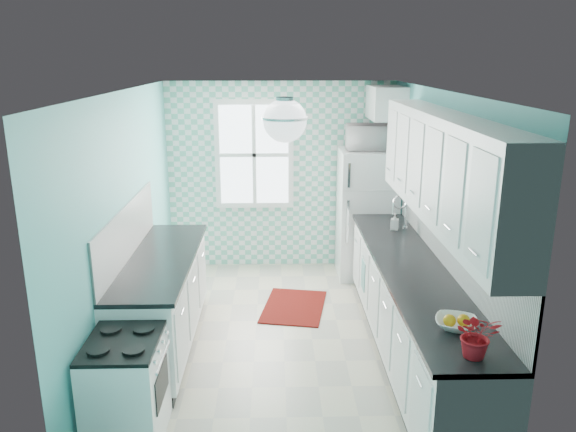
{
  "coord_description": "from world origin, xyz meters",
  "views": [
    {
      "loc": [
        -0.08,
        -5.19,
        2.8
      ],
      "look_at": [
        0.05,
        0.25,
        1.25
      ],
      "focal_mm": 35.0,
      "sensor_mm": 36.0,
      "label": 1
    }
  ],
  "objects_px": {
    "microwave": "(370,137)",
    "fruit_bowl": "(456,323)",
    "sink": "(391,231)",
    "stove": "(126,388)",
    "potted_plant": "(477,335)",
    "fridge": "(367,213)",
    "ceiling_light": "(285,120)"
  },
  "relations": [
    {
      "from": "ceiling_light",
      "to": "microwave",
      "type": "height_order",
      "value": "ceiling_light"
    },
    {
      "from": "stove",
      "to": "fridge",
      "type": "bearing_deg",
      "value": 53.18
    },
    {
      "from": "fridge",
      "to": "potted_plant",
      "type": "height_order",
      "value": "fridge"
    },
    {
      "from": "fridge",
      "to": "fruit_bowl",
      "type": "distance_m",
      "value": 3.41
    },
    {
      "from": "ceiling_light",
      "to": "microwave",
      "type": "xyz_separation_m",
      "value": [
        1.11,
        2.6,
        -0.5
      ]
    },
    {
      "from": "fridge",
      "to": "potted_plant",
      "type": "xyz_separation_m",
      "value": [
        0.09,
        -3.8,
        0.26
      ]
    },
    {
      "from": "ceiling_light",
      "to": "potted_plant",
      "type": "xyz_separation_m",
      "value": [
        1.2,
        -1.2,
        -1.23
      ]
    },
    {
      "from": "ceiling_light",
      "to": "sink",
      "type": "xyz_separation_m",
      "value": [
        1.2,
        1.51,
        -1.39
      ]
    },
    {
      "from": "sink",
      "to": "microwave",
      "type": "distance_m",
      "value": 1.41
    },
    {
      "from": "fruit_bowl",
      "to": "potted_plant",
      "type": "relative_size",
      "value": 0.95
    },
    {
      "from": "ceiling_light",
      "to": "sink",
      "type": "distance_m",
      "value": 2.38
    },
    {
      "from": "microwave",
      "to": "fruit_bowl",
      "type": "bearing_deg",
      "value": 92.61
    },
    {
      "from": "ceiling_light",
      "to": "potted_plant",
      "type": "distance_m",
      "value": 2.09
    },
    {
      "from": "stove",
      "to": "microwave",
      "type": "distance_m",
      "value": 4.26
    },
    {
      "from": "stove",
      "to": "potted_plant",
      "type": "bearing_deg",
      "value": -13.59
    },
    {
      "from": "fridge",
      "to": "microwave",
      "type": "height_order",
      "value": "microwave"
    },
    {
      "from": "stove",
      "to": "fruit_bowl",
      "type": "height_order",
      "value": "fruit_bowl"
    },
    {
      "from": "stove",
      "to": "potted_plant",
      "type": "height_order",
      "value": "potted_plant"
    },
    {
      "from": "ceiling_light",
      "to": "fruit_bowl",
      "type": "xyz_separation_m",
      "value": [
        1.2,
        -0.8,
        -1.35
      ]
    },
    {
      "from": "fridge",
      "to": "sink",
      "type": "xyz_separation_m",
      "value": [
        0.09,
        -1.09,
        0.1
      ]
    },
    {
      "from": "sink",
      "to": "fruit_bowl",
      "type": "bearing_deg",
      "value": -91.95
    },
    {
      "from": "ceiling_light",
      "to": "fruit_bowl",
      "type": "distance_m",
      "value": 1.97
    },
    {
      "from": "stove",
      "to": "fruit_bowl",
      "type": "distance_m",
      "value": 2.46
    },
    {
      "from": "fruit_bowl",
      "to": "potted_plant",
      "type": "height_order",
      "value": "potted_plant"
    },
    {
      "from": "stove",
      "to": "sink",
      "type": "bearing_deg",
      "value": 40.77
    },
    {
      "from": "sink",
      "to": "fruit_bowl",
      "type": "distance_m",
      "value": 2.31
    },
    {
      "from": "sink",
      "to": "potted_plant",
      "type": "xyz_separation_m",
      "value": [
        -0.0,
        -2.71,
        0.16
      ]
    },
    {
      "from": "ceiling_light",
      "to": "sink",
      "type": "bearing_deg",
      "value": 51.45
    },
    {
      "from": "fridge",
      "to": "potted_plant",
      "type": "bearing_deg",
      "value": -85.76
    },
    {
      "from": "ceiling_light",
      "to": "fruit_bowl",
      "type": "bearing_deg",
      "value": -33.78
    },
    {
      "from": "sink",
      "to": "fridge",
      "type": "bearing_deg",
      "value": 93.13
    },
    {
      "from": "ceiling_light",
      "to": "fruit_bowl",
      "type": "height_order",
      "value": "ceiling_light"
    }
  ]
}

